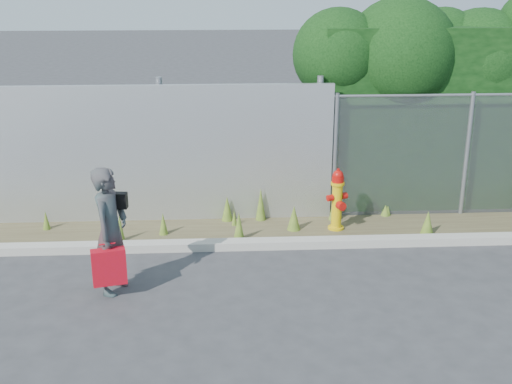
{
  "coord_description": "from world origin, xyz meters",
  "views": [
    {
      "loc": [
        -0.75,
        -6.79,
        3.8
      ],
      "look_at": [
        -0.3,
        1.4,
        1.0
      ],
      "focal_mm": 45.0,
      "sensor_mm": 36.0,
      "label": 1
    }
  ],
  "objects": [
    {
      "name": "fire_hydrant",
      "position": [
        1.01,
        2.42,
        0.48
      ],
      "size": [
        0.33,
        0.3,
        1.0
      ],
      "rotation": [
        0.0,
        0.0,
        0.36
      ],
      "color": "#DBB30B",
      "rests_on": "ground"
    },
    {
      "name": "woman",
      "position": [
        -2.13,
        0.59,
        0.81
      ],
      "size": [
        0.53,
        0.67,
        1.62
      ],
      "primitive_type": "imported",
      "rotation": [
        0.0,
        0.0,
        1.29
      ],
      "color": "#0F5F5D",
      "rests_on": "ground"
    },
    {
      "name": "weed_strip",
      "position": [
        -0.75,
        2.44,
        0.12
      ],
      "size": [
        16.0,
        1.32,
        0.55
      ],
      "color": "#4C432B",
      "rests_on": "ground"
    },
    {
      "name": "curb",
      "position": [
        0.0,
        1.8,
        0.06
      ],
      "size": [
        16.0,
        0.22,
        0.12
      ],
      "primitive_type": "cube",
      "color": "#A3A094",
      "rests_on": "ground"
    },
    {
      "name": "black_shoulder_bag",
      "position": [
        -2.06,
        0.73,
        1.15
      ],
      "size": [
        0.26,
        0.11,
        0.2
      ],
      "rotation": [
        0.0,
        0.0,
        -0.1
      ],
      "color": "black"
    },
    {
      "name": "ground",
      "position": [
        0.0,
        0.0,
        0.0
      ],
      "size": [
        80.0,
        80.0,
        0.0
      ],
      "primitive_type": "plane",
      "color": "#343437",
      "rests_on": "ground"
    },
    {
      "name": "red_tote_bag",
      "position": [
        -2.15,
        0.36,
        0.43
      ],
      "size": [
        0.41,
        0.15,
        0.54
      ],
      "rotation": [
        0.0,
        0.0,
        0.24
      ],
      "color": "#B60A1D"
    },
    {
      "name": "corrugated_fence",
      "position": [
        -3.25,
        3.01,
        1.1
      ],
      "size": [
        8.5,
        0.21,
        2.3
      ],
      "color": "#B0B3B7",
      "rests_on": "ground"
    }
  ]
}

